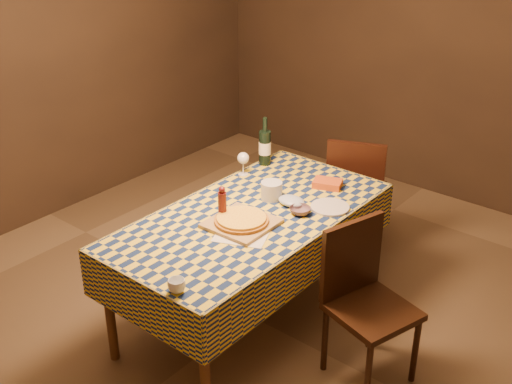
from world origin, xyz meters
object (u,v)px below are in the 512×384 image
(cutting_board, at_px, (241,223))
(pizza, at_px, (241,219))
(wine_bottle, at_px, (265,147))
(dining_table, at_px, (251,225))
(chair_far, at_px, (356,188))
(bowl, at_px, (300,211))
(white_plate, at_px, (330,207))
(chair_right, at_px, (363,293))

(cutting_board, xyz_separation_m, pizza, (0.00, -0.00, 0.03))
(wine_bottle, bearing_deg, cutting_board, -60.07)
(wine_bottle, bearing_deg, dining_table, -57.78)
(chair_far, bearing_deg, cutting_board, -90.13)
(cutting_board, xyz_separation_m, bowl, (0.18, 0.33, 0.01))
(white_plate, height_order, chair_far, chair_far)
(dining_table, distance_m, pizza, 0.19)
(cutting_board, height_order, pizza, pizza)
(pizza, bearing_deg, cutting_board, 90.00)
(dining_table, xyz_separation_m, chair_right, (0.79, 0.03, -0.17))
(bowl, bearing_deg, white_plate, 59.87)
(dining_table, bearing_deg, white_plate, 48.17)
(dining_table, bearing_deg, bowl, 40.30)
(wine_bottle, xyz_separation_m, chair_far, (0.46, 0.52, -0.38))
(pizza, bearing_deg, wine_bottle, 119.93)
(dining_table, relative_size, pizza, 4.32)
(pizza, distance_m, white_plate, 0.58)
(cutting_board, bearing_deg, bowl, 61.34)
(wine_bottle, relative_size, chair_far, 0.37)
(dining_table, distance_m, chair_far, 1.18)
(chair_right, bearing_deg, cutting_board, -166.88)
(white_plate, relative_size, chair_far, 0.26)
(dining_table, distance_m, bowl, 0.31)
(cutting_board, xyz_separation_m, chair_far, (0.00, 1.31, -0.26))
(pizza, height_order, chair_right, chair_right)
(cutting_board, height_order, chair_far, chair_far)
(wine_bottle, xyz_separation_m, chair_right, (1.20, -0.61, -0.38))
(dining_table, xyz_separation_m, bowl, (0.23, 0.19, 0.10))
(cutting_board, xyz_separation_m, white_plate, (0.28, 0.51, -0.00))
(dining_table, distance_m, cutting_board, 0.17)
(cutting_board, bearing_deg, wine_bottle, 119.93)
(pizza, relative_size, chair_far, 0.46)
(white_plate, bearing_deg, chair_right, -36.17)
(white_plate, distance_m, chair_right, 0.62)
(pizza, height_order, bowl, pizza)
(bowl, distance_m, wine_bottle, 0.79)
(pizza, relative_size, chair_right, 0.46)
(cutting_board, relative_size, white_plate, 1.51)
(dining_table, height_order, white_plate, white_plate)
(wine_bottle, distance_m, chair_right, 1.40)
(bowl, bearing_deg, wine_bottle, 144.62)
(cutting_board, distance_m, chair_right, 0.81)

